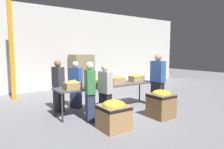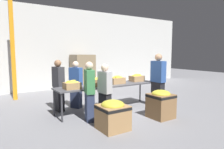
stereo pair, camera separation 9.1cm
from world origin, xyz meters
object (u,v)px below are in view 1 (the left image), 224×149
at_px(banana_box_3, 136,78).
at_px(support_pillar, 11,48).
at_px(volunteer_0, 90,92).
at_px(pallet_stack_1, 81,72).
at_px(sorting_table, 108,86).
at_px(volunteer_4, 58,86).
at_px(banana_box_2, 117,80).
at_px(volunteer_3, 76,85).
at_px(banana_box_1, 96,82).
at_px(donation_bin_1, 161,103).
at_px(pallet_stack_0, 82,73).
at_px(donation_bin_0, 114,114).
at_px(banana_box_0, 72,85).
at_px(volunteer_1, 158,81).
at_px(volunteer_2, 105,92).

bearing_deg(banana_box_3, support_pillar, 139.61).
height_order(volunteer_0, pallet_stack_1, pallet_stack_1).
bearing_deg(volunteer_0, sorting_table, -42.20).
relative_size(sorting_table, pallet_stack_1, 1.96).
relative_size(volunteer_4, pallet_stack_1, 0.93).
xyz_separation_m(banana_box_2, volunteer_3, (-1.13, 0.74, -0.17)).
height_order(banana_box_2, pallet_stack_1, pallet_stack_1).
bearing_deg(volunteer_3, banana_box_1, -10.06).
bearing_deg(volunteer_3, donation_bin_1, 5.74).
distance_m(volunteer_3, pallet_stack_1, 3.43).
height_order(volunteer_0, volunteer_3, volunteer_0).
distance_m(sorting_table, pallet_stack_1, 3.87).
xyz_separation_m(volunteer_0, pallet_stack_0, (1.80, 4.39, 0.04)).
bearing_deg(banana_box_3, pallet_stack_0, 96.38).
relative_size(volunteer_0, donation_bin_0, 2.22).
relative_size(donation_bin_1, support_pillar, 0.20).
xyz_separation_m(banana_box_0, donation_bin_1, (2.06, -1.38, -0.51)).
height_order(volunteer_1, volunteer_3, volunteer_1).
distance_m(volunteer_2, donation_bin_0, 0.91).
relative_size(donation_bin_0, pallet_stack_1, 0.42).
xyz_separation_m(volunteer_4, pallet_stack_1, (2.21, 3.06, 0.05)).
distance_m(volunteer_1, support_pillar, 5.51).
distance_m(volunteer_1, donation_bin_1, 1.23).
relative_size(banana_box_3, pallet_stack_1, 0.27).
relative_size(banana_box_3, donation_bin_0, 0.65).
relative_size(volunteer_2, donation_bin_0, 2.13).
bearing_deg(donation_bin_1, volunteer_4, 134.98).
distance_m(volunteer_3, donation_bin_1, 2.77).
distance_m(banana_box_1, volunteer_4, 1.19).
xyz_separation_m(sorting_table, banana_box_1, (-0.48, -0.05, 0.18)).
bearing_deg(donation_bin_0, pallet_stack_0, 72.86).
xyz_separation_m(banana_box_2, donation_bin_0, (-1.14, -1.49, -0.56)).
bearing_deg(pallet_stack_1, banana_box_3, -83.73).
distance_m(sorting_table, volunteer_1, 1.70).
relative_size(banana_box_0, volunteer_4, 0.28).
xyz_separation_m(banana_box_0, pallet_stack_1, (2.08, 3.87, -0.08)).
xyz_separation_m(donation_bin_1, pallet_stack_1, (0.02, 5.25, 0.43)).
relative_size(volunteer_4, pallet_stack_0, 0.95).
bearing_deg(banana_box_0, donation_bin_0, -71.64).
xyz_separation_m(volunteer_0, volunteer_2, (0.44, -0.06, -0.03)).
distance_m(banana_box_0, banana_box_3, 2.49).
bearing_deg(banana_box_0, volunteer_2, -40.13).
bearing_deg(volunteer_2, donation_bin_1, -128.00).
bearing_deg(pallet_stack_0, banana_box_2, -97.22).
bearing_deg(volunteer_1, volunteer_2, 89.53).
relative_size(banana_box_0, volunteer_2, 0.29).
xyz_separation_m(volunteer_3, pallet_stack_1, (1.61, 3.02, 0.08)).
xyz_separation_m(sorting_table, volunteer_0, (-0.96, -0.63, 0.02)).
height_order(banana_box_1, pallet_stack_0, pallet_stack_0).
height_order(banana_box_1, volunteer_1, volunteer_1).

